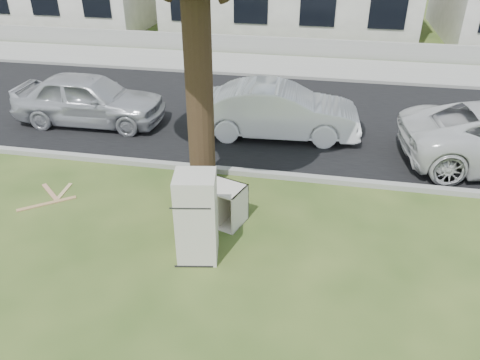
% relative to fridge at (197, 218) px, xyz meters
% --- Properties ---
extents(ground, '(120.00, 120.00, 0.00)m').
position_rel_fridge_xyz_m(ground, '(-0.11, 0.50, -0.79)').
color(ground, '#2F4A1A').
extents(road, '(120.00, 7.00, 0.01)m').
position_rel_fridge_xyz_m(road, '(-0.11, 6.50, -0.79)').
color(road, black).
rests_on(road, ground).
extents(kerb_near, '(120.00, 0.18, 0.12)m').
position_rel_fridge_xyz_m(kerb_near, '(-0.11, 2.95, -0.79)').
color(kerb_near, gray).
rests_on(kerb_near, ground).
extents(kerb_far, '(120.00, 0.18, 0.12)m').
position_rel_fridge_xyz_m(kerb_far, '(-0.11, 10.05, -0.79)').
color(kerb_far, gray).
rests_on(kerb_far, ground).
extents(sidewalk, '(120.00, 2.80, 0.01)m').
position_rel_fridge_xyz_m(sidewalk, '(-0.11, 11.50, -0.79)').
color(sidewalk, gray).
rests_on(sidewalk, ground).
extents(low_wall, '(120.00, 0.15, 0.70)m').
position_rel_fridge_xyz_m(low_wall, '(-0.11, 13.10, -0.44)').
color(low_wall, gray).
rests_on(low_wall, ground).
extents(fridge, '(0.75, 0.71, 1.59)m').
position_rel_fridge_xyz_m(fridge, '(0.00, 0.00, 0.00)').
color(fridge, beige).
rests_on(fridge, ground).
extents(cabinet, '(1.13, 0.89, 0.77)m').
position_rel_fridge_xyz_m(cabinet, '(0.09, 1.13, -0.41)').
color(cabinet, beige).
rests_on(cabinet, ground).
extents(plank_a, '(0.96, 0.77, 0.02)m').
position_rel_fridge_xyz_m(plank_a, '(-3.44, 1.00, -0.78)').
color(plank_a, '#AA8352').
rests_on(plank_a, ground).
extents(plank_b, '(0.74, 0.66, 0.02)m').
position_rel_fridge_xyz_m(plank_b, '(-3.58, 1.39, -0.78)').
color(plank_b, tan).
rests_on(plank_b, ground).
extents(plank_c, '(0.14, 0.73, 0.02)m').
position_rel_fridge_xyz_m(plank_c, '(-3.34, 1.47, -0.78)').
color(plank_c, tan).
rests_on(plank_c, ground).
extents(car_center, '(4.22, 1.71, 1.36)m').
position_rel_fridge_xyz_m(car_center, '(0.73, 5.21, -0.11)').
color(car_center, white).
rests_on(car_center, ground).
extents(car_left, '(4.11, 1.73, 1.39)m').
position_rel_fridge_xyz_m(car_left, '(-4.43, 5.07, -0.10)').
color(car_left, '#ACAEB4').
rests_on(car_left, ground).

